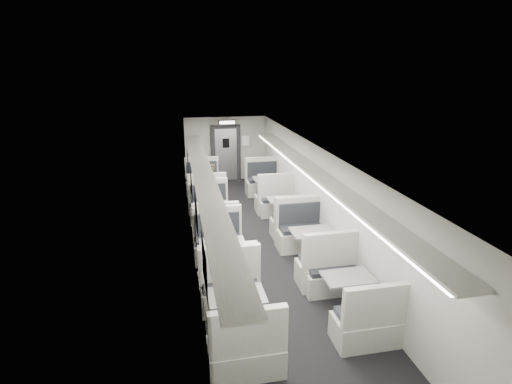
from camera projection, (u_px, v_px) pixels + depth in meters
name	position (u px, v px, depth m)	size (l,w,h in m)	color
room	(258.00, 201.00, 9.39)	(3.24, 12.24, 2.64)	black
booth_left_a	(205.00, 189.00, 12.81)	(1.14, 2.31, 1.24)	silver
booth_left_b	(212.00, 218.00, 10.46)	(1.10, 2.23, 1.19)	silver
booth_left_c	(223.00, 260.00, 8.24)	(1.12, 2.27, 1.21)	silver
booth_left_d	(237.00, 315.00, 6.47)	(1.09, 2.21, 1.18)	silver
booth_right_a	(269.00, 190.00, 12.75)	(1.15, 2.32, 1.24)	silver
booth_right_b	(284.00, 211.00, 10.99)	(1.07, 2.17, 1.16)	silver
booth_right_c	(312.00, 247.00, 8.78)	(1.15, 2.32, 1.24)	silver
booth_right_d	(347.00, 295.00, 7.06)	(1.05, 2.14, 1.14)	silver
passenger	(213.00, 186.00, 12.17)	(0.51, 0.33, 1.39)	black
window_a	(188.00, 163.00, 12.23)	(0.02, 1.18, 0.84)	black
window_b	(191.00, 184.00, 10.18)	(0.02, 1.18, 0.84)	black
window_c	(196.00, 214.00, 8.13)	(0.02, 1.18, 0.84)	black
window_d	(205.00, 265.00, 6.08)	(0.02, 1.18, 0.84)	black
luggage_rack_left	(205.00, 178.00, 8.65)	(0.46, 10.40, 0.09)	silver
luggage_rack_right	(314.00, 172.00, 9.12)	(0.46, 10.40, 0.09)	silver
vestibule_door	(226.00, 154.00, 14.97)	(1.10, 0.13, 2.10)	black
exit_sign	(227.00, 122.00, 14.13)	(0.62, 0.12, 0.16)	black
wall_notice	(246.00, 141.00, 14.96)	(0.32, 0.02, 0.40)	white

